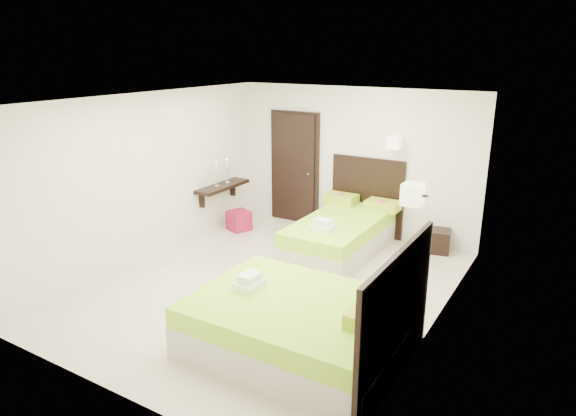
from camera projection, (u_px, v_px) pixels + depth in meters
The scene contains 7 objects.
floor at pixel (271, 287), 7.24m from camera, with size 5.50×5.50×0.00m, color beige.
bed_single at pixel (343, 232), 8.41m from camera, with size 1.35×2.25×1.85m.
bed_double at pixel (303, 325), 5.59m from camera, with size 2.28×1.94×1.88m.
nightstand at pixel (437, 241), 8.45m from camera, with size 0.42×0.38×0.38m, color black.
ottoman at pixel (239, 221), 9.47m from camera, with size 0.36×0.36×0.36m, color maroon.
door at pixel (295, 168), 9.73m from camera, with size 1.02×0.15×2.14m.
console_shelf at pixel (222, 187), 9.33m from camera, with size 0.35×1.20×0.78m.
Camera 1 is at (3.60, -5.52, 3.20)m, focal length 32.00 mm.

